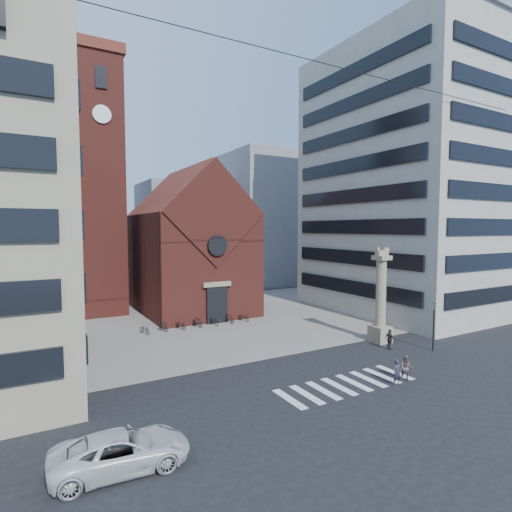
# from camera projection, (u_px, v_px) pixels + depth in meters

# --- Properties ---
(ground) EXTENTS (120.00, 120.00, 0.00)m
(ground) POSITION_uv_depth(u_px,v_px,m) (312.00, 372.00, 28.75)
(ground) COLOR black
(ground) RESTS_ON ground
(piazza) EXTENTS (46.00, 30.00, 0.05)m
(piazza) POSITION_uv_depth(u_px,v_px,m) (209.00, 319.00, 45.25)
(piazza) COLOR gray
(piazza) RESTS_ON ground
(zebra_crossing) EXTENTS (10.20, 3.20, 0.01)m
(zebra_crossing) POSITION_uv_depth(u_px,v_px,m) (346.00, 385.00, 26.41)
(zebra_crossing) COLOR white
(zebra_crossing) RESTS_ON ground
(church) EXTENTS (12.00, 16.65, 18.00)m
(church) POSITION_uv_depth(u_px,v_px,m) (190.00, 247.00, 49.95)
(church) COLOR maroon
(church) RESTS_ON ground
(campanile) EXTENTS (5.50, 5.50, 31.20)m
(campanile) POSITION_uv_depth(u_px,v_px,m) (100.00, 182.00, 47.07)
(campanile) COLOR maroon
(campanile) RESTS_ON ground
(building_right) EXTENTS (18.00, 22.00, 32.00)m
(building_right) POSITION_uv_depth(u_px,v_px,m) (408.00, 183.00, 49.82)
(building_right) COLOR #ADA89C
(building_right) RESTS_ON ground
(bg_block_left) EXTENTS (16.00, 14.00, 22.00)m
(bg_block_left) POSITION_uv_depth(u_px,v_px,m) (8.00, 223.00, 52.94)
(bg_block_left) COLOR gray
(bg_block_left) RESTS_ON ground
(bg_block_mid) EXTENTS (14.00, 12.00, 18.00)m
(bg_block_mid) POSITION_uv_depth(u_px,v_px,m) (183.00, 236.00, 70.16)
(bg_block_mid) COLOR gray
(bg_block_mid) RESTS_ON ground
(bg_block_right) EXTENTS (16.00, 14.00, 24.00)m
(bg_block_right) POSITION_uv_depth(u_px,v_px,m) (270.00, 219.00, 75.19)
(bg_block_right) COLOR gray
(bg_block_right) RESTS_ON ground
(lion_column) EXTENTS (1.63, 1.60, 8.68)m
(lion_column) POSITION_uv_depth(u_px,v_px,m) (381.00, 305.00, 36.02)
(lion_column) COLOR gray
(lion_column) RESTS_ON ground
(traffic_light) EXTENTS (0.13, 0.16, 4.30)m
(traffic_light) POSITION_uv_depth(u_px,v_px,m) (434.00, 324.00, 33.60)
(traffic_light) COLOR black
(traffic_light) RESTS_ON ground
(white_car) EXTENTS (5.97, 3.04, 1.61)m
(white_car) POSITION_uv_depth(u_px,v_px,m) (122.00, 451.00, 17.10)
(white_car) COLOR silver
(white_car) RESTS_ON ground
(pedestrian_0) EXTENTS (0.65, 0.45, 1.73)m
(pedestrian_0) POSITION_uv_depth(u_px,v_px,m) (397.00, 372.00, 26.30)
(pedestrian_0) COLOR #2F2A3B
(pedestrian_0) RESTS_ON ground
(pedestrian_1) EXTENTS (1.06, 1.08, 1.75)m
(pedestrian_1) POSITION_uv_depth(u_px,v_px,m) (406.00, 368.00, 27.01)
(pedestrian_1) COLOR #5C4C49
(pedestrian_1) RESTS_ON ground
(pedestrian_2) EXTENTS (0.51, 1.06, 1.76)m
(pedestrian_2) POSITION_uv_depth(u_px,v_px,m) (390.00, 340.00, 33.94)
(pedestrian_2) COLOR #2A2931
(pedestrian_2) RESTS_ON ground
(scooter_0) EXTENTS (1.07, 1.83, 0.91)m
(scooter_0) POSITION_uv_depth(u_px,v_px,m) (145.00, 329.00, 38.89)
(scooter_0) COLOR black
(scooter_0) RESTS_ON piazza
(scooter_1) EXTENTS (0.93, 1.74, 1.01)m
(scooter_1) POSITION_uv_depth(u_px,v_px,m) (163.00, 326.00, 39.77)
(scooter_1) COLOR black
(scooter_1) RESTS_ON piazza
(scooter_2) EXTENTS (1.07, 1.83, 0.91)m
(scooter_2) POSITION_uv_depth(u_px,v_px,m) (181.00, 325.00, 40.67)
(scooter_2) COLOR black
(scooter_2) RESTS_ON piazza
(scooter_3) EXTENTS (0.93, 1.74, 1.01)m
(scooter_3) POSITION_uv_depth(u_px,v_px,m) (197.00, 322.00, 41.55)
(scooter_3) COLOR black
(scooter_3) RESTS_ON piazza
(scooter_4) EXTENTS (1.07, 1.83, 0.91)m
(scooter_4) POSITION_uv_depth(u_px,v_px,m) (213.00, 321.00, 42.45)
(scooter_4) COLOR black
(scooter_4) RESTS_ON piazza
(scooter_5) EXTENTS (0.93, 1.74, 1.01)m
(scooter_5) POSITION_uv_depth(u_px,v_px,m) (229.00, 318.00, 43.33)
(scooter_5) COLOR black
(scooter_5) RESTS_ON piazza
(scooter_6) EXTENTS (1.07, 1.83, 0.91)m
(scooter_6) POSITION_uv_depth(u_px,v_px,m) (244.00, 317.00, 44.23)
(scooter_6) COLOR black
(scooter_6) RESTS_ON piazza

